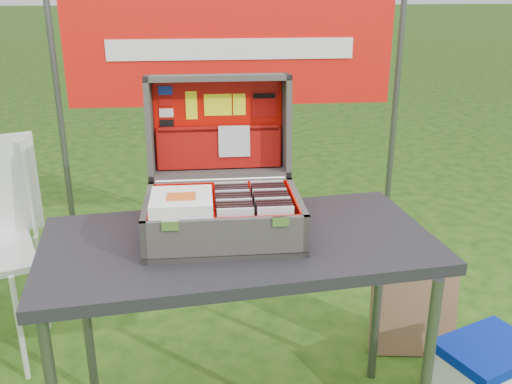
{
  "coord_description": "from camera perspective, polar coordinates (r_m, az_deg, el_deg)",
  "views": [
    {
      "loc": [
        -0.16,
        -1.75,
        1.61
      ],
      "look_at": [
        0.02,
        0.1,
        0.92
      ],
      "focal_mm": 40.0,
      "sensor_mm": 36.0,
      "label": 1
    }
  ],
  "objects": [
    {
      "name": "table",
      "position": [
        2.1,
        -1.62,
        -14.68
      ],
      "size": [
        1.36,
        0.79,
        0.81
      ],
      "primitive_type": null,
      "rotation": [
        0.0,
        0.0,
        0.11
      ],
      "color": "black",
      "rests_on": "ground"
    },
    {
      "name": "table_top",
      "position": [
        1.91,
        -1.74,
        -5.22
      ],
      "size": [
        1.36,
        0.79,
        0.04
      ],
      "primitive_type": "cube",
      "rotation": [
        0.0,
        0.0,
        0.11
      ],
      "color": "black",
      "rests_on": "ground"
    },
    {
      "name": "table_leg_fr",
      "position": [
        2.03,
        16.59,
        -17.9
      ],
      "size": [
        0.04,
        0.04,
        0.77
      ],
      "primitive_type": "cylinder",
      "color": "#59595B",
      "rests_on": "ground"
    },
    {
      "name": "table_leg_bl",
      "position": [
        2.38,
        -16.62,
        -11.66
      ],
      "size": [
        0.04,
        0.04,
        0.77
      ],
      "primitive_type": "cylinder",
      "color": "#59595B",
      "rests_on": "ground"
    },
    {
      "name": "table_leg_br",
      "position": [
        2.43,
        12.05,
        -10.43
      ],
      "size": [
        0.04,
        0.04,
        0.77
      ],
      "primitive_type": "cylinder",
      "color": "#59595B",
      "rests_on": "ground"
    },
    {
      "name": "suitcase",
      "position": [
        1.89,
        -3.46,
        3.14
      ],
      "size": [
        0.51,
        0.53,
        0.49
      ],
      "primitive_type": null,
      "color": "#484743",
      "rests_on": "table"
    },
    {
      "name": "suitcase_base_bottom",
      "position": [
        1.91,
        -3.23,
        -4.19
      ],
      "size": [
        0.51,
        0.37,
        0.02
      ],
      "primitive_type": "cube",
      "color": "#484743",
      "rests_on": "table_top"
    },
    {
      "name": "suitcase_base_wall_front",
      "position": [
        1.73,
        -3.01,
        -4.8
      ],
      "size": [
        0.51,
        0.02,
        0.14
      ],
      "primitive_type": "cube",
      "color": "#484743",
      "rests_on": "table_top"
    },
    {
      "name": "suitcase_base_wall_back",
      "position": [
        2.05,
        -3.48,
        -0.7
      ],
      "size": [
        0.51,
        0.02,
        0.14
      ],
      "primitive_type": "cube",
      "color": "#484743",
      "rests_on": "table_top"
    },
    {
      "name": "suitcase_base_wall_left",
      "position": [
        1.9,
        -10.71,
        -2.82
      ],
      "size": [
        0.02,
        0.37,
        0.14
      ],
      "primitive_type": "cube",
      "color": "#484743",
      "rests_on": "table_top"
    },
    {
      "name": "suitcase_base_wall_right",
      "position": [
        1.91,
        4.11,
        -2.29
      ],
      "size": [
        0.02,
        0.37,
        0.14
      ],
      "primitive_type": "cube",
      "color": "#484743",
      "rests_on": "table_top"
    },
    {
      "name": "suitcase_liner_floor",
      "position": [
        1.91,
        -3.24,
        -3.83
      ],
      "size": [
        0.47,
        0.33,
        0.01
      ],
      "primitive_type": "cube",
      "color": "red",
      "rests_on": "suitcase_base_bottom"
    },
    {
      "name": "suitcase_latch_left",
      "position": [
        1.7,
        -8.58,
        -3.34
      ],
      "size": [
        0.05,
        0.01,
        0.03
      ],
      "primitive_type": "cube",
      "color": "silver",
      "rests_on": "suitcase_base_wall_front"
    },
    {
      "name": "suitcase_latch_right",
      "position": [
        1.71,
        2.47,
        -2.94
      ],
      "size": [
        0.05,
        0.01,
        0.03
      ],
      "primitive_type": "cube",
      "color": "silver",
      "rests_on": "suitcase_base_wall_front"
    },
    {
      "name": "suitcase_hinge",
      "position": [
        2.04,
        -3.54,
        1.2
      ],
      "size": [
        0.46,
        0.02,
        0.02
      ],
      "primitive_type": "cylinder",
      "rotation": [
        0.0,
        1.57,
        0.0
      ],
      "color": "silver",
      "rests_on": "suitcase_base_wall_back"
    },
    {
      "name": "suitcase_lid_back",
      "position": [
        2.13,
        -3.79,
        6.8
      ],
      "size": [
        0.51,
        0.06,
        0.37
      ],
      "primitive_type": "cube",
      "rotation": [
        -1.67,
        0.0,
        0.0
      ],
      "color": "#484743",
      "rests_on": "suitcase_base_wall_back"
    },
    {
      "name": "suitcase_lid_rim_far",
      "position": [
        2.05,
        -3.87,
        11.35
      ],
      "size": [
        0.51,
        0.14,
        0.03
      ],
      "primitive_type": "cube",
      "rotation": [
        -1.67,
        0.0,
        0.0
      ],
      "color": "#484743",
      "rests_on": "suitcase_lid_back"
    },
    {
      "name": "suitcase_lid_rim_near",
      "position": [
        2.1,
        -3.61,
        1.91
      ],
      "size": [
        0.51,
        0.14,
        0.03
      ],
      "primitive_type": "cube",
      "rotation": [
        -1.67,
        0.0,
        0.0
      ],
      "color": "#484743",
      "rests_on": "suitcase_lid_back"
    },
    {
      "name": "suitcase_lid_rim_left",
      "position": [
        2.08,
        -10.57,
        6.32
      ],
      "size": [
        0.02,
        0.17,
        0.38
      ],
      "primitive_type": "cube",
      "rotation": [
        -1.67,
        0.0,
        0.0
      ],
      "color": "#484743",
      "rests_on": "suitcase_lid_back"
    },
    {
      "name": "suitcase_lid_rim_right",
      "position": [
        2.09,
        3.05,
        6.74
      ],
      "size": [
        0.02,
        0.17,
        0.38
      ],
      "primitive_type": "cube",
      "rotation": [
        -1.67,
        0.0,
        0.0
      ],
      "color": "#484743",
      "rests_on": "suitcase_lid_back"
    },
    {
      "name": "suitcase_lid_liner",
      "position": [
        2.11,
        -3.78,
        6.75
      ],
      "size": [
        0.47,
        0.04,
        0.32
      ],
      "primitive_type": "cube",
      "rotation": [
        -1.67,
        0.0,
        0.0
      ],
      "color": "red",
      "rests_on": "suitcase_lid_back"
    },
    {
      "name": "suitcase_liner_wall_front",
      "position": [
        1.74,
        -3.04,
        -4.31
      ],
      "size": [
        0.47,
        0.01,
        0.12
      ],
      "primitive_type": "cube",
      "color": "red",
      "rests_on": "suitcase_base_bottom"
    },
    {
      "name": "suitcase_liner_wall_back",
      "position": [
        2.03,
        -3.47,
        -0.56
      ],
      "size": [
        0.47,
        0.01,
        0.12
      ],
      "primitive_type": "cube",
      "color": "red",
      "rests_on": "suitcase_base_bottom"
    },
    {
      "name": "suitcase_liner_wall_left",
      "position": [
        1.89,
        -10.34,
        -2.53
      ],
      "size": [
        0.01,
        0.33,
        0.12
      ],
      "primitive_type": "cube",
      "color": "red",
      "rests_on": "suitcase_base_bottom"
    },
    {
      "name": "suitcase_liner_wall_right",
      "position": [
        1.91,
        3.73,
        -2.03
      ],
      "size": [
        0.01,
        0.33,
        0.12
      ],
      "primitive_type": "cube",
      "color": "red",
      "rests_on": "suitcase_base_bottom"
    },
    {
      "name": "suitcase_lid_pocket",
      "position": [
        2.11,
        -3.7,
        4.4
      ],
      "size": [
        0.45,
        0.05,
        0.15
      ],
      "primitive_type": "cube",
      "rotation": [
        -1.67,
        0.0,
        0.0
      ],
      "color": "#930C0A",
      "rests_on": "suitcase_lid_liner"
    },
    {
      "name": "suitcase_pocket_edge",
      "position": [
        2.09,
        -3.75,
        6.34
      ],
      "size": [
        0.44,
        0.02,
        0.02
      ],
      "primitive_type": "cube",
      "rotation": [
        -1.67,
        0.0,
        0.0
      ],
      "color": "#930C0A",
      "rests_on": "suitcase_lid_pocket"
    },
    {
      "name": "suitcase_pocket_cd",
      "position": [
        2.09,
        -2.2,
        5.1
      ],
      "size": [
        0.11,
        0.02,
        0.11
      ],
      "primitive_type": "cube",
      "rotation": [
        -1.67,
        0.0,
        0.0
      ],
      "color": "silver",
      "rests_on": "suitcase_lid_pocket"
    },
    {
      "name": "lid_sticker_cc_a",
      "position": [
        2.1,
        -9.07,
        9.99
      ],
      "size": [
        0.05,
        0.01,
        0.03
      ],
      "primitive_type": "cube",
      "rotation": [
        -1.67,
        0.0,
        0.0
      ],
      "color": "#1933B2",
      "rests_on": "suitcase_lid_liner"
    },
    {
      "name": "lid_sticker_cc_b",
      "position": [
        2.1,
        -9.01,
        8.91
      ],
      "size": [
        0.05,
        0.01,
        0.03
      ],
      "primitive_type": "cube",
      "rotation": [
        -1.67,
        0.0,
        0.0
      ],
      "color": "#B00A08",
      "rests_on": "suitcase_lid_liner"
    },
    {
      "name": "lid_sticker_cc_c",
      "position": [
        2.1,
        -8.96,
        7.83
      ],
      "size": [
        0.05,
        0.01,
        0.03
      ],
      "primitive_type": "cube",
      "rotation": [
        -1.67,
        0.0,
        0.0
      ],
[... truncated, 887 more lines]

